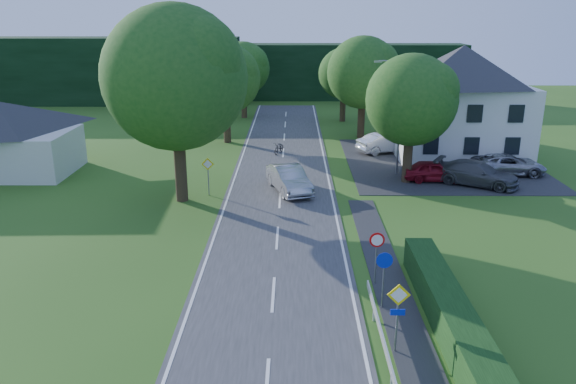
{
  "coord_description": "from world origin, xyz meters",
  "views": [
    {
      "loc": [
        0.79,
        -8.6,
        11.13
      ],
      "look_at": [
        0.53,
        19.99,
        1.86
      ],
      "focal_mm": 35.0,
      "sensor_mm": 36.0,
      "label": 1
    }
  ],
  "objects_px": {
    "motorcycle": "(279,148)",
    "parked_car_silver_a": "(386,143)",
    "parked_car_red": "(434,171)",
    "parked_car_grey": "(477,173)",
    "parked_car_silver_b": "(508,164)",
    "streetlight": "(398,112)",
    "moving_car": "(289,179)",
    "parasol": "(416,150)"
  },
  "relations": [
    {
      "from": "parked_car_red",
      "to": "parasol",
      "type": "xyz_separation_m",
      "value": [
        -0.31,
        4.59,
        0.34
      ]
    },
    {
      "from": "parked_car_silver_b",
      "to": "parasol",
      "type": "distance_m",
      "value": 6.66
    },
    {
      "from": "parked_car_red",
      "to": "motorcycle",
      "type": "bearing_deg",
      "value": 56.4
    },
    {
      "from": "streetlight",
      "to": "parked_car_silver_a",
      "type": "xyz_separation_m",
      "value": [
        0.34,
        6.23,
        -3.64
      ]
    },
    {
      "from": "motorcycle",
      "to": "parked_car_silver_b",
      "type": "distance_m",
      "value": 17.43
    },
    {
      "from": "parasol",
      "to": "parked_car_silver_b",
      "type": "bearing_deg",
      "value": -25.47
    },
    {
      "from": "moving_car",
      "to": "streetlight",
      "type": "bearing_deg",
      "value": 11.13
    },
    {
      "from": "moving_car",
      "to": "parked_car_red",
      "type": "height_order",
      "value": "moving_car"
    },
    {
      "from": "motorcycle",
      "to": "parasol",
      "type": "distance_m",
      "value": 10.85
    },
    {
      "from": "parked_car_silver_a",
      "to": "parasol",
      "type": "xyz_separation_m",
      "value": [
        1.67,
        -3.48,
        0.26
      ]
    },
    {
      "from": "moving_car",
      "to": "parked_car_red",
      "type": "bearing_deg",
      "value": -4.57
    },
    {
      "from": "moving_car",
      "to": "parked_car_grey",
      "type": "bearing_deg",
      "value": -11.28
    },
    {
      "from": "parked_car_silver_a",
      "to": "parked_car_red",
      "type": "bearing_deg",
      "value": 171.17
    },
    {
      "from": "motorcycle",
      "to": "parked_car_grey",
      "type": "height_order",
      "value": "parked_car_grey"
    },
    {
      "from": "parked_car_grey",
      "to": "parked_car_silver_b",
      "type": "bearing_deg",
      "value": -19.7
    },
    {
      "from": "moving_car",
      "to": "parked_car_silver_b",
      "type": "relative_size",
      "value": 0.98
    },
    {
      "from": "motorcycle",
      "to": "parked_car_silver_a",
      "type": "height_order",
      "value": "parked_car_silver_a"
    },
    {
      "from": "parked_car_red",
      "to": "streetlight",
      "type": "bearing_deg",
      "value": 53.49
    },
    {
      "from": "streetlight",
      "to": "parasol",
      "type": "height_order",
      "value": "streetlight"
    },
    {
      "from": "streetlight",
      "to": "moving_car",
      "type": "height_order",
      "value": "streetlight"
    },
    {
      "from": "streetlight",
      "to": "parked_car_silver_b",
      "type": "relative_size",
      "value": 1.57
    },
    {
      "from": "parked_car_red",
      "to": "parked_car_silver_a",
      "type": "distance_m",
      "value": 8.31
    },
    {
      "from": "parked_car_red",
      "to": "parasol",
      "type": "distance_m",
      "value": 4.62
    },
    {
      "from": "motorcycle",
      "to": "streetlight",
      "type": "bearing_deg",
      "value": -14.73
    },
    {
      "from": "motorcycle",
      "to": "parked_car_red",
      "type": "bearing_deg",
      "value": -15.57
    },
    {
      "from": "streetlight",
      "to": "parked_car_grey",
      "type": "relative_size",
      "value": 1.47
    },
    {
      "from": "parked_car_red",
      "to": "parked_car_silver_b",
      "type": "bearing_deg",
      "value": -71.18
    },
    {
      "from": "moving_car",
      "to": "parasol",
      "type": "distance_m",
      "value": 11.81
    },
    {
      "from": "motorcycle",
      "to": "parked_car_silver_b",
      "type": "bearing_deg",
      "value": 0.12
    },
    {
      "from": "motorcycle",
      "to": "moving_car",
      "type": "bearing_deg",
      "value": -65.11
    },
    {
      "from": "parked_car_grey",
      "to": "streetlight",
      "type": "bearing_deg",
      "value": 91.22
    },
    {
      "from": "moving_car",
      "to": "parked_car_grey",
      "type": "height_order",
      "value": "moving_car"
    },
    {
      "from": "streetlight",
      "to": "parked_car_silver_a",
      "type": "relative_size",
      "value": 1.68
    },
    {
      "from": "moving_car",
      "to": "motorcycle",
      "type": "xyz_separation_m",
      "value": [
        -0.87,
        10.02,
        -0.35
      ]
    },
    {
      "from": "streetlight",
      "to": "moving_car",
      "type": "xyz_separation_m",
      "value": [
        -7.52,
        -4.22,
        -3.6
      ]
    },
    {
      "from": "motorcycle",
      "to": "parasol",
      "type": "relative_size",
      "value": 0.78
    },
    {
      "from": "moving_car",
      "to": "parked_car_silver_a",
      "type": "distance_m",
      "value": 13.07
    },
    {
      "from": "moving_car",
      "to": "parked_car_grey",
      "type": "relative_size",
      "value": 0.92
    },
    {
      "from": "parked_car_silver_a",
      "to": "motorcycle",
      "type": "bearing_deg",
      "value": 70.2
    },
    {
      "from": "motorcycle",
      "to": "parked_car_silver_a",
      "type": "distance_m",
      "value": 8.74
    },
    {
      "from": "motorcycle",
      "to": "parked_car_silver_a",
      "type": "relative_size",
      "value": 0.38
    },
    {
      "from": "streetlight",
      "to": "motorcycle",
      "type": "distance_m",
      "value": 10.93
    }
  ]
}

